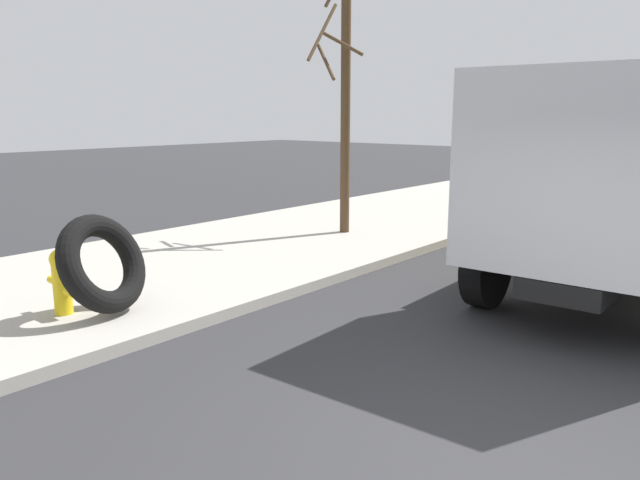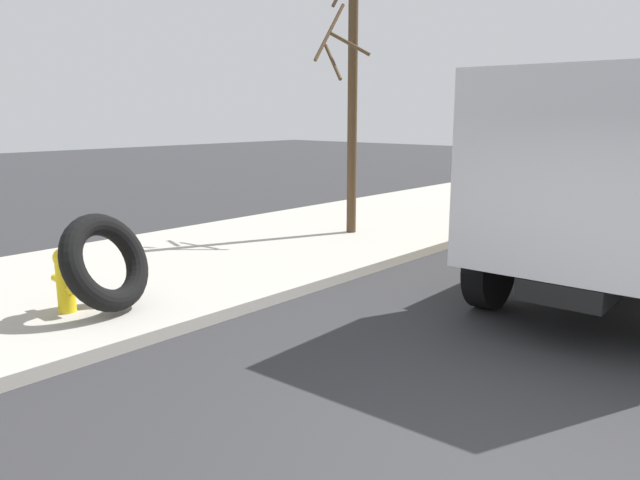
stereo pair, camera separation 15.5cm
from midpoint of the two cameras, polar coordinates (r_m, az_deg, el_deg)
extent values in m
plane|color=#2D2D30|center=(4.78, 15.46, -20.53)|extent=(80.00, 80.00, 0.00)
cube|color=#ADA89E|center=(9.23, -24.38, -4.71)|extent=(36.00, 5.00, 0.15)
cylinder|color=yellow|center=(7.99, -23.39, -4.21)|extent=(0.21, 0.21, 0.61)
sphere|color=yellow|center=(7.91, -23.60, -1.64)|extent=(0.24, 0.24, 0.24)
cylinder|color=yellow|center=(7.81, -22.80, -3.96)|extent=(0.10, 0.17, 0.10)
cylinder|color=yellow|center=(8.14, -24.04, -3.45)|extent=(0.10, 0.17, 0.10)
cylinder|color=yellow|center=(7.83, -22.75, -4.48)|extent=(0.11, 0.17, 0.11)
torus|color=black|center=(7.75, -20.12, -2.07)|extent=(1.39, 1.05, 1.23)
cube|color=silver|center=(7.53, 23.48, 6.05)|extent=(2.08, 2.56, 2.20)
cube|color=black|center=(10.11, 26.58, -0.07)|extent=(7.02, 1.11, 0.24)
cylinder|color=black|center=(8.33, 14.77, -2.34)|extent=(1.11, 0.33, 1.10)
cylinder|color=black|center=(12.62, 23.16, 1.79)|extent=(1.11, 0.33, 1.10)
cylinder|color=#4C3823|center=(12.26, 2.01, 12.32)|extent=(0.19, 0.19, 5.00)
cylinder|color=#4C3823|center=(12.62, -0.16, 18.82)|extent=(1.10, 0.24, 1.19)
cylinder|color=#4C3823|center=(11.96, 1.80, 17.78)|extent=(0.44, 0.70, 0.46)
cylinder|color=#4C3823|center=(12.15, 0.17, 16.26)|extent=(0.49, 0.79, 0.74)
camera|label=1|loc=(0.08, -90.67, -0.14)|focal=34.36mm
camera|label=2|loc=(0.08, 89.33, 0.14)|focal=34.36mm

